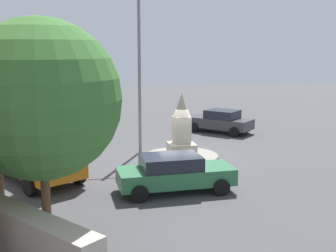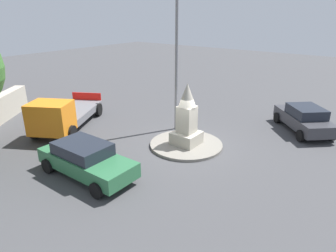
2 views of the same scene
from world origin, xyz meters
name	(u,v)px [view 2 (image 2 of 2)]	position (x,y,z in m)	size (l,w,h in m)	color
ground_plane	(186,146)	(0.00, 0.00, 0.00)	(80.00, 80.00, 0.00)	#424244
traffic_island	(186,144)	(0.00, 0.00, 0.07)	(3.72, 3.72, 0.14)	gray
monument	(187,119)	(0.00, 0.00, 1.49)	(1.29, 1.29, 3.15)	#B2AA99
streetlamp	(177,39)	(1.84, -1.64, 5.12)	(2.77, 0.28, 8.60)	slate
car_green_far_side	(86,159)	(1.67, 5.01, 0.77)	(4.48, 1.95, 1.46)	#2D6B42
car_dark_grey_passing	(304,118)	(-4.23, -5.75, 0.77)	(4.07, 4.24, 1.50)	#38383D
truck_orange_approaching	(62,115)	(6.79, 2.57, 0.96)	(4.63, 6.01, 2.06)	orange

